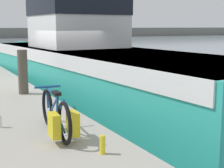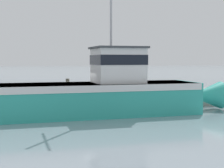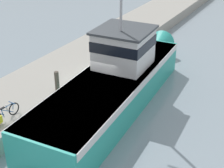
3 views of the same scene
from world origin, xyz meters
name	(u,v)px [view 1 (image 1 of 3)]	position (x,y,z in m)	size (l,w,h in m)	color
ground_plane	(62,107)	(0.00, 0.00, 0.00)	(320.00, 320.00, 0.00)	#84939E
far_shoreline	(80,32)	(30.00, 72.26, 1.17)	(180.00, 5.00, 2.34)	slate
fishing_boat_main	(90,63)	(1.00, -0.07, 1.40)	(4.26, 15.37, 10.37)	teal
bicycle_touring	(58,117)	(-1.99, -5.68, 1.26)	(0.49, 1.71, 0.71)	black
mooring_post	(23,72)	(-1.67, -1.96, 1.50)	(0.24, 0.24, 1.12)	#51473D
water_bottle_on_curb	(102,145)	(-1.70, -6.65, 1.07)	(0.08, 0.08, 0.26)	yellow
water_bottle_by_bike	(0,121)	(-2.71, -4.74, 1.05)	(0.06, 0.06, 0.22)	silver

